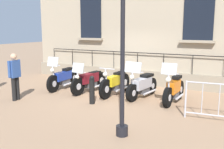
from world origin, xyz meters
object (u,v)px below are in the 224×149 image
at_px(motorcycle_orange, 174,90).
at_px(lamppost, 123,24).
at_px(motorcycle_blue, 63,78).
at_px(pedestrian_walking, 15,74).
at_px(motorcycle_maroon, 89,80).
at_px(bollard, 92,90).
at_px(motorcycle_silver, 142,86).
at_px(motorcycle_yellow, 115,83).

relative_size(motorcycle_orange, lamppost, 0.39).
relative_size(motorcycle_blue, motorcycle_orange, 1.09).
distance_m(motorcycle_orange, pedestrian_walking, 5.42).
height_order(motorcycle_maroon, bollard, motorcycle_maroon).
distance_m(motorcycle_silver, lamppost, 4.09).
distance_m(motorcycle_yellow, lamppost, 4.31).
bearing_deg(motorcycle_yellow, motorcycle_blue, -86.98).
xyz_separation_m(motorcycle_silver, pedestrian_walking, (2.42, -3.70, 0.48)).
bearing_deg(motorcycle_orange, pedestrian_walking, -64.93).
relative_size(motorcycle_yellow, lamppost, 0.43).
relative_size(motorcycle_yellow, bollard, 2.23).
height_order(motorcycle_maroon, pedestrian_walking, pedestrian_walking).
distance_m(motorcycle_orange, bollard, 2.72).
height_order(motorcycle_orange, lamppost, lamppost).
xyz_separation_m(motorcycle_orange, lamppost, (3.25, -0.32, 2.10)).
distance_m(motorcycle_silver, pedestrian_walking, 4.45).
height_order(motorcycle_blue, motorcycle_yellow, motorcycle_blue).
height_order(motorcycle_orange, bollard, motorcycle_orange).
distance_m(motorcycle_orange, lamppost, 3.89).
distance_m(motorcycle_blue, pedestrian_walking, 2.24).
bearing_deg(motorcycle_orange, motorcycle_maroon, -88.64).
height_order(motorcycle_blue, motorcycle_orange, motorcycle_orange).
distance_m(motorcycle_yellow, motorcycle_silver, 1.03).
height_order(lamppost, bollard, lamppost).
height_order(motorcycle_silver, lamppost, lamppost).
xyz_separation_m(motorcycle_maroon, motorcycle_silver, (-0.21, 2.11, -0.02)).
bearing_deg(bollard, motorcycle_yellow, 174.60).
distance_m(motorcycle_blue, bollard, 2.55).
distance_m(motorcycle_blue, motorcycle_orange, 4.55).
height_order(motorcycle_orange, pedestrian_walking, pedestrian_walking).
distance_m(motorcycle_blue, motorcycle_silver, 3.37).
xyz_separation_m(motorcycle_orange, bollard, (1.40, -2.34, 0.03)).
bearing_deg(pedestrian_walking, motorcycle_maroon, 144.24).
distance_m(motorcycle_maroon, lamppost, 4.83).
bearing_deg(lamppost, motorcycle_yellow, -149.89).
distance_m(motorcycle_blue, lamppost, 5.67).
relative_size(motorcycle_maroon, motorcycle_orange, 1.11).
distance_m(motorcycle_yellow, motorcycle_orange, 2.21).
xyz_separation_m(motorcycle_blue, motorcycle_silver, (-0.26, 3.36, -0.01)).
xyz_separation_m(bollard, pedestrian_walking, (0.89, -2.55, 0.44)).
bearing_deg(motorcycle_silver, motorcycle_maroon, -84.23).
xyz_separation_m(motorcycle_silver, motorcycle_orange, (0.13, 1.19, 0.01)).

